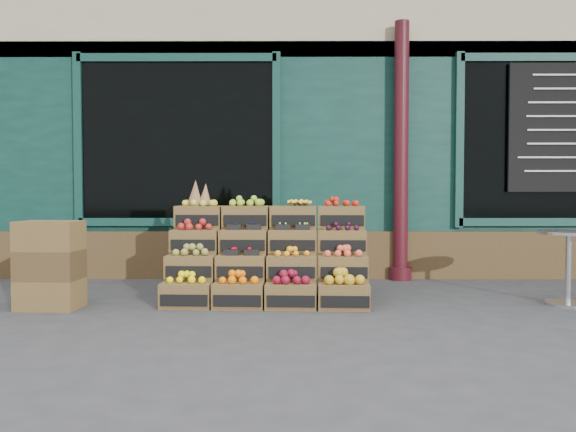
{
  "coord_description": "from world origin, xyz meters",
  "views": [
    {
      "loc": [
        -0.18,
        -4.94,
        1.06
      ],
      "look_at": [
        -0.2,
        0.7,
        0.85
      ],
      "focal_mm": 35.0,
      "sensor_mm": 36.0,
      "label": 1
    }
  ],
  "objects": [
    {
      "name": "shopkeeper",
      "position": [
        -2.05,
        2.91,
        0.91
      ],
      "size": [
        0.78,
        0.65,
        1.81
      ],
      "primitive_type": "imported",
      "rotation": [
        0.0,
        0.0,
        3.53
      ],
      "color": "#1D652A",
      "rests_on": "ground"
    },
    {
      "name": "crate_display",
      "position": [
        -0.4,
        0.7,
        0.38
      ],
      "size": [
        1.99,
        1.03,
        1.22
      ],
      "rotation": [
        0.0,
        0.0,
        -0.04
      ],
      "color": "brown",
      "rests_on": "ground"
    },
    {
      "name": "bistro_table",
      "position": [
        2.5,
        0.44,
        0.45
      ],
      "size": [
        0.57,
        0.57,
        0.71
      ],
      "rotation": [
        0.0,
        0.0,
        0.41
      ],
      "color": "silver",
      "rests_on": "ground"
    },
    {
      "name": "spare_crates",
      "position": [
        -2.42,
        0.26,
        0.41
      ],
      "size": [
        0.56,
        0.4,
        0.82
      ],
      "rotation": [
        0.0,
        0.0,
        -0.04
      ],
      "color": "brown",
      "rests_on": "ground"
    },
    {
      "name": "shop_facade",
      "position": [
        0.0,
        5.11,
        2.4
      ],
      "size": [
        12.0,
        6.24,
        4.8
      ],
      "color": "#0F362E",
      "rests_on": "ground"
    },
    {
      "name": "ground",
      "position": [
        0.0,
        0.0,
        0.0
      ],
      "size": [
        60.0,
        60.0,
        0.0
      ],
      "primitive_type": "plane",
      "color": "#363638",
      "rests_on": "ground"
    }
  ]
}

